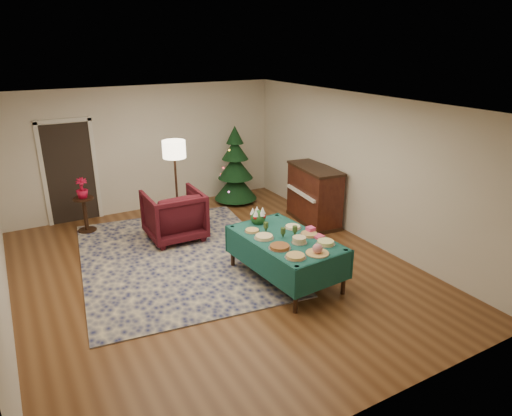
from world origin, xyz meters
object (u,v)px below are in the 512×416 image
side_table (85,215)px  christmas_tree (235,168)px  potted_plant (82,192)px  armchair (174,213)px  gift_box (311,230)px  floor_lamp (174,155)px  piano (314,196)px  buffet_table (285,246)px

side_table → christmas_tree: christmas_tree is taller
potted_plant → christmas_tree: size_ratio=0.22×
armchair → potted_plant: (-1.41, 1.19, 0.29)m
gift_box → floor_lamp: size_ratio=0.06×
gift_box → potted_plant: bearing=127.9°
christmas_tree → piano: christmas_tree is taller
floor_lamp → christmas_tree: bearing=28.2°
armchair → floor_lamp: (0.21, 0.37, 1.01)m
armchair → floor_lamp: size_ratio=0.58×
potted_plant → buffet_table: bearing=-56.4°
christmas_tree → piano: 2.11m
floor_lamp → side_table: bearing=153.2°
armchair → piano: bearing=168.4°
armchair → buffet_table: bearing=112.7°
armchair → christmas_tree: christmas_tree is taller
side_table → floor_lamp: bearing=-26.8°
buffet_table → gift_box: bearing=-5.4°
piano → potted_plant: bearing=156.9°
gift_box → christmas_tree: size_ratio=0.06×
floor_lamp → potted_plant: (-1.62, 0.82, -0.72)m
christmas_tree → piano: size_ratio=1.25×
side_table → gift_box: bearing=-52.1°
armchair → gift_box: bearing=120.7°
christmas_tree → gift_box: bearing=-98.9°
gift_box → floor_lamp: (-1.19, 2.78, 0.76)m
buffet_table → floor_lamp: floor_lamp is taller
buffet_table → armchair: 2.56m
armchair → potted_plant: 1.87m
armchair → floor_lamp: 1.10m
gift_box → piano: bearing=52.0°
side_table → piano: (4.21, -1.80, 0.24)m
christmas_tree → piano: (0.83, -1.93, -0.23)m
gift_box → potted_plant: size_ratio=0.29×
armchair → side_table: (-1.41, 1.19, -0.18)m
gift_box → side_table: size_ratio=0.16×
armchair → floor_lamp: bearing=-118.6°
side_table → buffet_table: bearing=-56.4°
piano → christmas_tree: bearing=113.2°
buffet_table → side_table: 4.28m
christmas_tree → piano: bearing=-66.8°
gift_box → christmas_tree: bearing=81.1°
buffet_table → floor_lamp: (-0.75, 2.74, 0.96)m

